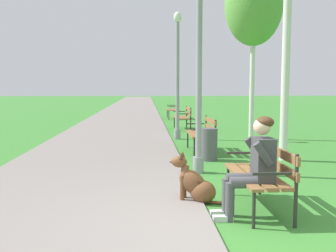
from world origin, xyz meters
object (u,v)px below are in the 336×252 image
object	(u,v)px
litter_bin	(209,144)
dog_brown	(196,184)
birch_tree_third	(254,5)
park_bench_furthest	(174,108)
park_bench_near	(262,171)
park_bench_far	(184,116)
lamp_post_near	(199,60)
person_seated_on_near_bench	(254,163)
lamp_post_mid	(178,74)
park_bench_mid	(203,131)

from	to	relation	value
litter_bin	dog_brown	bearing A→B (deg)	-102.70
birch_tree_third	park_bench_furthest	bearing A→B (deg)	103.43
park_bench_near	dog_brown	bearing A→B (deg)	157.86
park_bench_far	park_bench_furthest	bearing A→B (deg)	90.02
dog_brown	lamp_post_near	xyz separation A→B (m)	(0.29, 1.86, 1.81)
park_bench_furthest	person_seated_on_near_bench	size ratio (longest dim) A/B	1.20
lamp_post_mid	park_bench_furthest	bearing A→B (deg)	86.56
park_bench_furthest	dog_brown	bearing A→B (deg)	-93.00
park_bench_furthest	park_bench_far	bearing A→B (deg)	-89.98
park_bench_far	lamp_post_near	bearing A→B (deg)	-93.48
park_bench_mid	park_bench_near	bearing A→B (deg)	-88.54
lamp_post_near	lamp_post_mid	bearing A→B (deg)	90.11
lamp_post_mid	litter_bin	size ratio (longest dim) A/B	5.43
lamp_post_near	lamp_post_mid	world-z (taller)	lamp_post_near
lamp_post_near	park_bench_furthest	bearing A→B (deg)	87.92
dog_brown	birch_tree_third	distance (m)	7.86
lamp_post_mid	dog_brown	bearing A→B (deg)	-92.49
park_bench_far	lamp_post_mid	xyz separation A→B (m)	(-0.45, -2.63, 1.46)
person_seated_on_near_bench	birch_tree_third	xyz separation A→B (m)	(1.92, 7.11, 3.31)
park_bench_far	birch_tree_third	bearing A→B (deg)	-56.30
dog_brown	lamp_post_near	size ratio (longest dim) A/B	0.20
person_seated_on_near_bench	lamp_post_near	size ratio (longest dim) A/B	0.31
park_bench_near	park_bench_mid	xyz separation A→B (m)	(-0.11, 4.47, 0.00)
park_bench_mid	lamp_post_mid	world-z (taller)	lamp_post_mid
park_bench_near	park_bench_furthest	world-z (taller)	same
park_bench_near	lamp_post_near	xyz separation A→B (m)	(-0.54, 2.20, 1.56)
park_bench_near	park_bench_furthest	bearing A→B (deg)	90.38
park_bench_furthest	birch_tree_third	xyz separation A→B (m)	(1.81, -7.56, 3.48)
park_bench_far	lamp_post_mid	bearing A→B (deg)	-99.74
park_bench_near	birch_tree_third	world-z (taller)	birch_tree_third
lamp_post_near	litter_bin	size ratio (longest dim) A/B	5.71
dog_brown	park_bench_mid	bearing A→B (deg)	80.20
park_bench_near	lamp_post_near	bearing A→B (deg)	103.72
park_bench_near	park_bench_mid	distance (m)	4.48
lamp_post_mid	park_bench_near	bearing A→B (deg)	-85.45
park_bench_mid	lamp_post_near	bearing A→B (deg)	-100.54
park_bench_furthest	lamp_post_mid	xyz separation A→B (m)	(-0.45, -7.49, 1.46)
lamp_post_near	lamp_post_mid	distance (m)	4.65
park_bench_mid	lamp_post_mid	xyz separation A→B (m)	(-0.43, 2.38, 1.46)
park_bench_near	birch_tree_third	size ratio (longest dim) A/B	0.29
dog_brown	litter_bin	distance (m)	3.14
lamp_post_near	birch_tree_third	bearing A→B (deg)	63.84
park_bench_far	litter_bin	size ratio (longest dim) A/B	2.14
park_bench_mid	litter_bin	world-z (taller)	park_bench_mid
litter_bin	birch_tree_third	bearing A→B (deg)	61.28
park_bench_mid	park_bench_far	distance (m)	5.01
birch_tree_third	litter_bin	world-z (taller)	birch_tree_third
park_bench_far	litter_bin	bearing A→B (deg)	-90.42
person_seated_on_near_bench	dog_brown	xyz separation A→B (m)	(-0.62, 0.68, -0.42)
park_bench_furthest	lamp_post_mid	distance (m)	7.64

